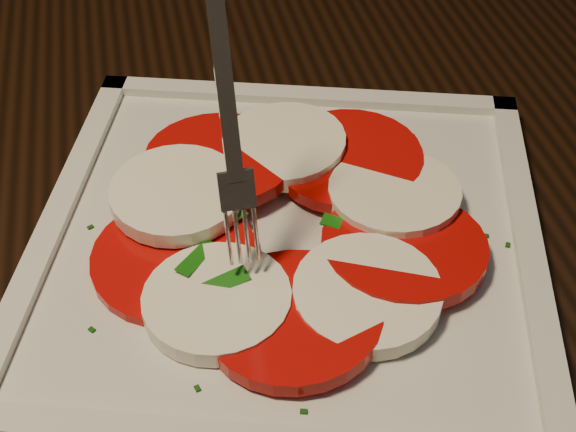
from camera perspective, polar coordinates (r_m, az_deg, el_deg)
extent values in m
cube|color=black|center=(0.45, -5.65, -9.50)|extent=(1.27, 0.92, 0.04)
cube|color=black|center=(1.15, -10.92, 8.77)|extent=(0.54, 0.54, 0.04)
cylinder|color=black|center=(1.23, -19.18, -5.69)|extent=(0.04, 0.04, 0.41)
cylinder|color=black|center=(1.15, -2.12, -6.56)|extent=(0.04, 0.04, 0.41)
cylinder|color=black|center=(1.48, -15.29, 4.82)|extent=(0.04, 0.04, 0.41)
cylinder|color=black|center=(1.41, -1.14, 4.64)|extent=(0.04, 0.04, 0.41)
cube|color=silver|center=(0.46, 0.00, -2.04)|extent=(0.37, 0.37, 0.01)
cylinder|color=#C30406|center=(0.44, -8.05, -3.07)|extent=(0.09, 0.09, 0.01)
cylinder|color=white|center=(0.41, -5.07, -6.06)|extent=(0.08, 0.08, 0.01)
cylinder|color=#C30406|center=(0.41, 0.38, -7.24)|extent=(0.09, 0.09, 0.02)
cylinder|color=white|center=(0.42, 5.65, -5.51)|extent=(0.08, 0.08, 0.01)
cylinder|color=#C30406|center=(0.44, 8.25, -2.17)|extent=(0.09, 0.09, 0.02)
cylinder|color=white|center=(0.47, 7.56, 1.55)|extent=(0.08, 0.08, 0.01)
cylinder|color=#C30406|center=(0.49, 4.28, 4.05)|extent=(0.09, 0.09, 0.01)
cylinder|color=white|center=(0.50, -0.31, 5.06)|extent=(0.08, 0.08, 0.01)
cylinder|color=#C30406|center=(0.49, -4.82, 4.04)|extent=(0.09, 0.09, 0.01)
cylinder|color=white|center=(0.46, -7.88, 1.58)|extent=(0.08, 0.08, 0.01)
cube|color=#165F10|center=(0.50, 1.16, 4.72)|extent=(0.01, 0.05, 0.00)
cube|color=#165F10|center=(0.44, 5.11, -0.98)|extent=(0.04, 0.03, 0.01)
cube|color=#165F10|center=(0.42, -4.78, -4.83)|extent=(0.03, 0.01, 0.01)
cube|color=#165F10|center=(0.46, 5.71, 1.37)|extent=(0.01, 0.03, 0.00)
cube|color=#165F10|center=(0.46, -4.52, 0.86)|extent=(0.02, 0.04, 0.01)
cube|color=#165F10|center=(0.43, -6.48, -2.94)|extent=(0.03, 0.03, 0.01)
cube|color=#165F10|center=(0.43, 5.39, -2.28)|extent=(0.03, 0.03, 0.01)
cube|color=#0F3C0B|center=(0.46, 13.14, -2.68)|extent=(0.00, 0.00, 0.00)
cube|color=#0F3C0B|center=(0.47, 13.87, -1.38)|extent=(0.00, 0.00, 0.00)
cube|color=#0F3C0B|center=(0.53, 8.88, 5.64)|extent=(0.00, 0.00, 0.00)
cube|color=#0F3C0B|center=(0.52, 5.22, 4.83)|extent=(0.00, 0.00, 0.00)
cube|color=#0F3C0B|center=(0.40, 4.05, -10.10)|extent=(0.00, 0.00, 0.00)
cube|color=#0F3C0B|center=(0.41, -8.29, -8.95)|extent=(0.00, 0.00, 0.00)
cube|color=#0F3C0B|center=(0.39, -6.46, -12.09)|extent=(0.00, 0.00, 0.00)
cube|color=#0F3C0B|center=(0.46, 13.25, -2.55)|extent=(0.00, 0.00, 0.00)
cube|color=#0F3C0B|center=(0.50, 11.73, 2.37)|extent=(0.00, 0.00, 0.00)
cube|color=#0F3C0B|center=(0.49, 9.99, 2.21)|extent=(0.00, 0.00, 0.00)
cube|color=#0F3C0B|center=(0.52, -7.15, 4.61)|extent=(0.00, 0.00, 0.00)
cube|color=#0F3C0B|center=(0.54, -1.11, 6.95)|extent=(0.00, 0.00, 0.00)
cube|color=#0F3C0B|center=(0.52, -3.39, 5.44)|extent=(0.00, 0.00, 0.00)
cube|color=#0F3C0B|center=(0.38, 1.12, -13.74)|extent=(0.00, 0.00, 0.00)
cube|color=#0F3C0B|center=(0.42, -13.77, -7.86)|extent=(0.00, 0.00, 0.00)
cube|color=#0F3C0B|center=(0.52, 2.23, 5.58)|extent=(0.00, 0.00, 0.00)
cube|color=#0F3C0B|center=(0.53, -4.17, 6.26)|extent=(0.00, 0.00, 0.00)
cube|color=#0F3C0B|center=(0.40, -6.17, -9.20)|extent=(0.00, 0.00, 0.00)
cube|color=#0F3C0B|center=(0.51, 9.59, 3.66)|extent=(0.00, 0.00, 0.00)
cube|color=#0F3C0B|center=(0.42, 9.15, -7.12)|extent=(0.00, 0.00, 0.00)
cube|color=#0F3C0B|center=(0.40, -5.65, -9.84)|extent=(0.00, 0.00, 0.00)
cube|color=#0F3C0B|center=(0.43, 10.41, -5.79)|extent=(0.00, 0.00, 0.00)
cube|color=#0F3C0B|center=(0.47, -13.87, -0.78)|extent=(0.00, 0.00, 0.00)
cube|color=#0F3C0B|center=(0.47, 15.36, -2.01)|extent=(0.00, 0.00, 0.00)
cube|color=#0F3C0B|center=(0.52, 0.64, 5.75)|extent=(0.00, 0.00, 0.00)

